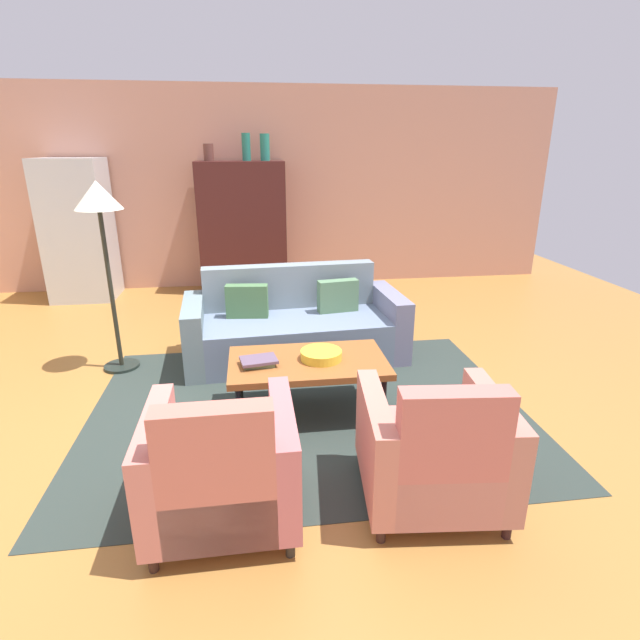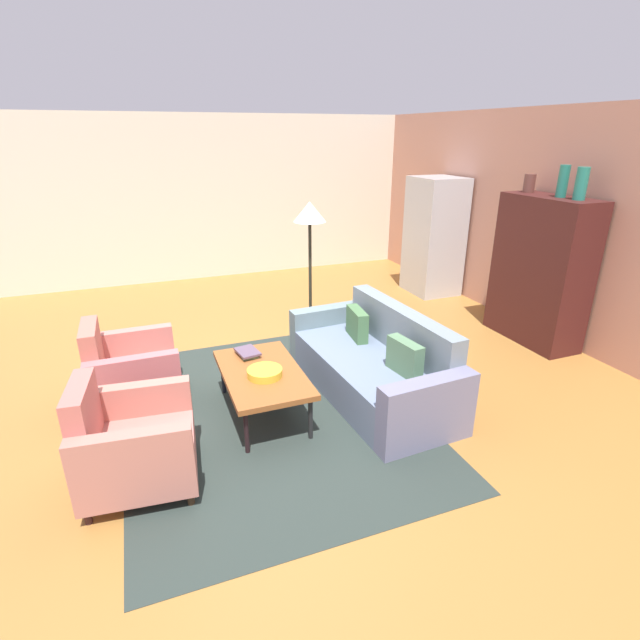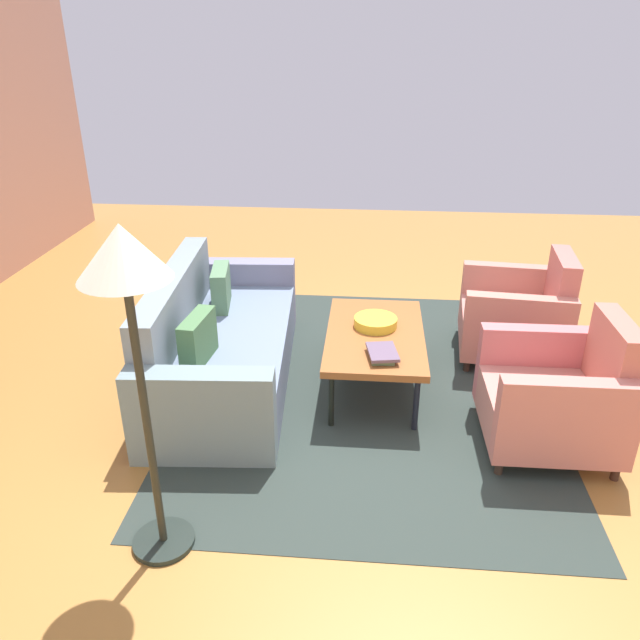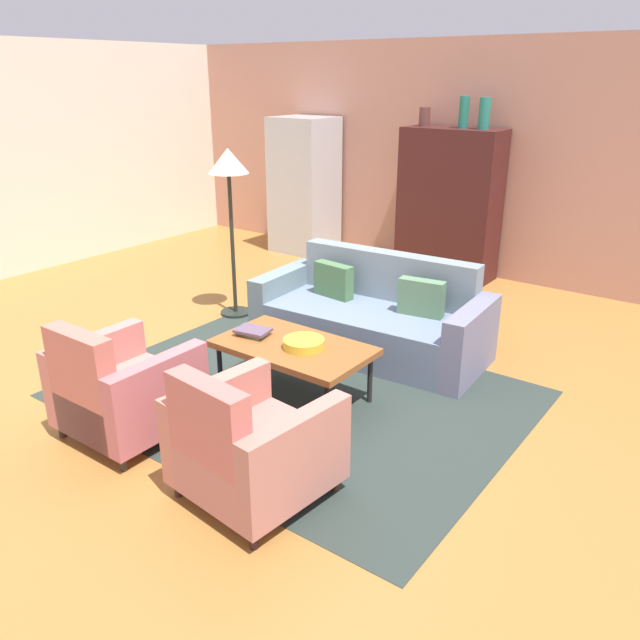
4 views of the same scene
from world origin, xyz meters
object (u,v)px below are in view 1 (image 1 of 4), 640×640
(vase_small, at_px, (265,147))
(armchair_left, at_px, (221,472))
(vase_tall, at_px, (209,152))
(vase_round, at_px, (246,147))
(fruit_bowl, at_px, (321,355))
(refrigerator, at_px, (78,231))
(floor_lamp, at_px, (100,214))
(book_stack, at_px, (259,362))
(cabinet, at_px, (243,228))
(coffee_table, at_px, (308,364))
(couch, at_px, (294,327))
(armchair_right, at_px, (435,454))

(vase_small, bearing_deg, armchair_left, -95.28)
(vase_tall, xyz_separation_m, vase_round, (0.50, 0.00, 0.07))
(fruit_bowl, relative_size, refrigerator, 0.17)
(vase_round, relative_size, floor_lamp, 0.21)
(book_stack, bearing_deg, vase_small, 86.62)
(book_stack, distance_m, cabinet, 3.75)
(coffee_table, relative_size, vase_tall, 5.45)
(vase_round, bearing_deg, fruit_bowl, -82.15)
(fruit_bowl, xyz_separation_m, cabinet, (-0.61, 3.67, 0.41))
(vase_round, height_order, refrigerator, vase_round)
(couch, distance_m, refrigerator, 3.63)
(vase_round, xyz_separation_m, refrigerator, (-2.27, -0.10, -1.05))
(armchair_right, relative_size, refrigerator, 0.48)
(fruit_bowl, relative_size, floor_lamp, 0.18)
(vase_small, height_order, floor_lamp, vase_small)
(book_stack, xyz_separation_m, cabinet, (-0.13, 3.72, 0.42))
(coffee_table, relative_size, armchair_left, 1.36)
(vase_round, bearing_deg, vase_small, 0.00)
(coffee_table, relative_size, book_stack, 4.09)
(fruit_bowl, bearing_deg, vase_small, 93.99)
(coffee_table, height_order, armchair_right, armchair_right)
(book_stack, bearing_deg, couch, 73.45)
(armchair_right, height_order, cabinet, cabinet)
(fruit_bowl, bearing_deg, armchair_left, -121.06)
(couch, distance_m, cabinet, 2.61)
(couch, bearing_deg, fruit_bowl, 91.57)
(armchair_left, relative_size, armchair_right, 1.00)
(floor_lamp, bearing_deg, vase_round, 64.09)
(couch, bearing_deg, armchair_right, 100.63)
(couch, xyz_separation_m, cabinet, (-0.50, 2.49, 0.61))
(vase_tall, xyz_separation_m, floor_lamp, (-0.76, -2.59, -0.47))
(armchair_left, distance_m, cabinet, 4.87)
(vase_round, bearing_deg, armchair_right, -78.35)
(fruit_bowl, height_order, vase_small, vase_small)
(cabinet, xyz_separation_m, vase_round, (0.10, -0.00, 1.08))
(coffee_table, distance_m, vase_small, 3.99)
(vase_small, xyz_separation_m, floor_lamp, (-1.51, -2.59, -0.53))
(book_stack, distance_m, vase_tall, 4.02)
(armchair_left, xyz_separation_m, book_stack, (0.23, 1.12, 0.14))
(couch, xyz_separation_m, floor_lamp, (-1.66, -0.11, 1.16))
(cabinet, bearing_deg, book_stack, -87.99)
(vase_tall, bearing_deg, armchair_left, -86.41)
(book_stack, height_order, vase_small, vase_small)
(vase_tall, bearing_deg, vase_round, 0.00)
(couch, height_order, vase_tall, vase_tall)
(cabinet, xyz_separation_m, vase_tall, (-0.40, -0.00, 1.01))
(book_stack, relative_size, refrigerator, 0.16)
(armchair_left, distance_m, armchair_right, 1.19)
(armchair_left, bearing_deg, couch, 75.43)
(floor_lamp, bearing_deg, armchair_left, -64.62)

